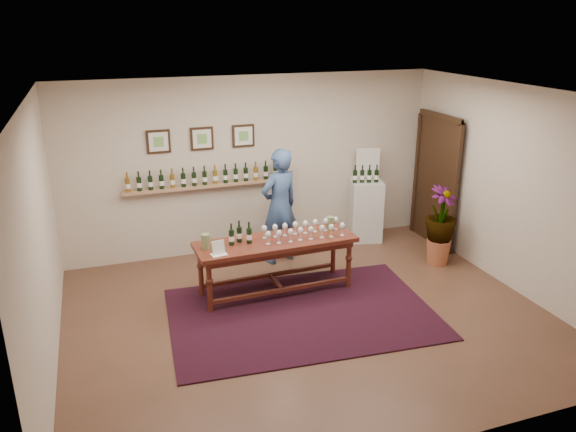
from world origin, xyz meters
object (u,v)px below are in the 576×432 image
object	(u,v)px
potted_plant	(440,226)
person	(280,206)
tasting_table	(276,248)
display_pedestal	(365,210)

from	to	relation	value
potted_plant	person	world-z (taller)	person
tasting_table	potted_plant	xyz separation A→B (m)	(2.66, 0.07, -0.03)
display_pedestal	person	world-z (taller)	person
tasting_table	display_pedestal	world-z (taller)	display_pedestal
potted_plant	person	distance (m)	2.47
potted_plant	person	size ratio (longest dim) A/B	0.60
tasting_table	potted_plant	distance (m)	2.66
person	display_pedestal	bearing A→B (deg)	174.15
tasting_table	display_pedestal	bearing A→B (deg)	31.95
tasting_table	display_pedestal	xyz separation A→B (m)	(2.06, 1.39, -0.14)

